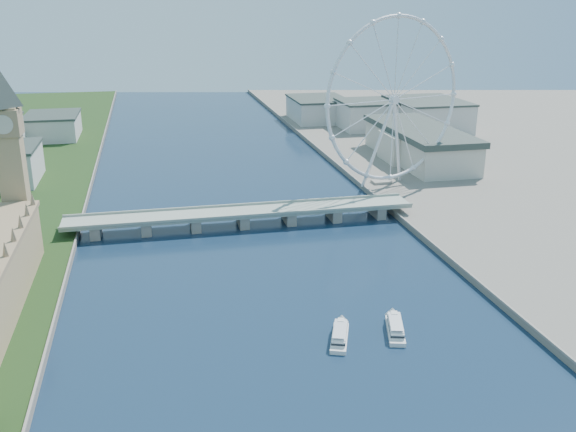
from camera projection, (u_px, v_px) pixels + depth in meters
name	position (u px, v px, depth m)	size (l,w,h in m)	color
big_ben	(8.00, 138.00, 341.05)	(20.02, 20.02, 110.00)	tan
westminster_bridge	(243.00, 215.00, 406.43)	(220.00, 22.00, 9.50)	gray
london_eye	(394.00, 100.00, 462.20)	(113.60, 39.12, 124.30)	silver
county_hall	(418.00, 163.00, 564.25)	(54.00, 144.00, 35.00)	beige
city_skyline	(243.00, 124.00, 651.83)	(505.00, 280.00, 32.00)	beige
tour_boat_near	(340.00, 340.00, 270.31)	(6.98, 27.43, 6.04)	white
tour_boat_far	(395.00, 333.00, 276.30)	(7.09, 27.85, 6.14)	silver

